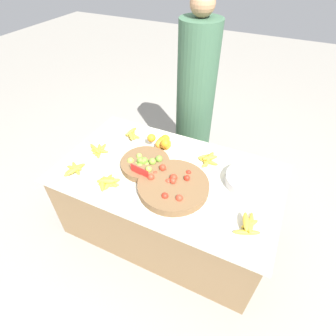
% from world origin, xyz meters
% --- Properties ---
extents(ground_plane, '(12.00, 12.00, 0.00)m').
position_xyz_m(ground_plane, '(0.00, 0.00, 0.00)').
color(ground_plane, gray).
extents(market_table, '(1.60, 0.94, 0.62)m').
position_xyz_m(market_table, '(0.00, 0.00, 0.31)').
color(market_table, olive).
rests_on(market_table, ground_plane).
extents(lime_bowl, '(0.36, 0.36, 0.10)m').
position_xyz_m(lime_bowl, '(-0.18, -0.01, 0.65)').
color(lime_bowl, brown).
rests_on(lime_bowl, market_table).
extents(tomato_basket, '(0.48, 0.48, 0.10)m').
position_xyz_m(tomato_basket, '(0.10, -0.12, 0.65)').
color(tomato_basket, brown).
rests_on(tomato_basket, market_table).
extents(orange_pile, '(0.20, 0.18, 0.12)m').
position_xyz_m(orange_pile, '(-0.17, 0.26, 0.67)').
color(orange_pile, orange).
rests_on(orange_pile, market_table).
extents(metal_bowl, '(0.34, 0.34, 0.07)m').
position_xyz_m(metal_bowl, '(0.56, 0.14, 0.66)').
color(metal_bowl, silver).
rests_on(metal_bowl, market_table).
extents(price_sign, '(0.15, 0.03, 0.12)m').
position_xyz_m(price_sign, '(-0.15, -0.14, 0.68)').
color(price_sign, red).
rests_on(price_sign, market_table).
extents(banana_bunch_front_left, '(0.17, 0.18, 0.06)m').
position_xyz_m(banana_bunch_front_left, '(-0.59, -0.02, 0.64)').
color(banana_bunch_front_left, gold).
rests_on(banana_bunch_front_left, market_table).
extents(banana_bunch_front_center, '(0.16, 0.20, 0.06)m').
position_xyz_m(banana_bunch_front_center, '(0.62, -0.22, 0.65)').
color(banana_bunch_front_center, gold).
rests_on(banana_bunch_front_center, market_table).
extents(banana_bunch_back_center, '(0.15, 0.18, 0.05)m').
position_xyz_m(banana_bunch_back_center, '(-0.62, -0.27, 0.64)').
color(banana_bunch_back_center, gold).
rests_on(banana_bunch_back_center, market_table).
extents(banana_bunch_middle_left, '(0.14, 0.17, 0.06)m').
position_xyz_m(banana_bunch_middle_left, '(-0.46, 0.27, 0.65)').
color(banana_bunch_middle_left, gold).
rests_on(banana_bunch_middle_left, market_table).
extents(banana_bunch_front_right, '(0.17, 0.17, 0.06)m').
position_xyz_m(banana_bunch_front_right, '(0.22, 0.24, 0.64)').
color(banana_bunch_front_right, gold).
rests_on(banana_bunch_front_right, market_table).
extents(banana_bunch_middle_right, '(0.16, 0.19, 0.06)m').
position_xyz_m(banana_bunch_middle_right, '(-0.32, -0.28, 0.64)').
color(banana_bunch_middle_right, gold).
rests_on(banana_bunch_middle_right, market_table).
extents(vendor_person, '(0.35, 0.35, 1.62)m').
position_xyz_m(vendor_person, '(-0.14, 0.88, 0.75)').
color(vendor_person, '#385B42').
rests_on(vendor_person, ground_plane).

